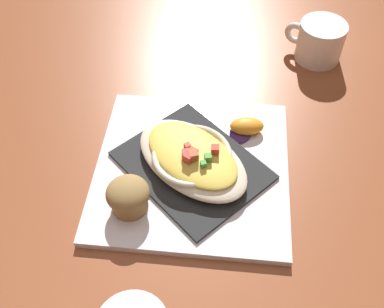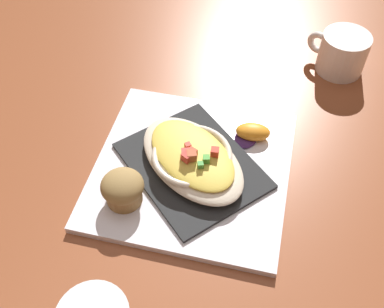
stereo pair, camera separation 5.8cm
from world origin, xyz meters
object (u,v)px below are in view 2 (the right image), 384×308
object	(u,v)px
gratin_dish	(192,157)
coffee_mug	(342,55)
orange_garnish	(252,133)
muffin	(123,189)
square_plate	(192,169)

from	to	relation	value
gratin_dish	coffee_mug	world-z (taller)	coffee_mug
gratin_dish	orange_garnish	bearing A→B (deg)	-56.26
orange_garnish	coffee_mug	xyz separation A→B (m)	(0.19, -0.18, 0.01)
muffin	orange_garnish	bearing A→B (deg)	-56.43
muffin	square_plate	bearing A→B (deg)	-56.52
square_plate	muffin	distance (m)	0.12
muffin	orange_garnish	size ratio (longest dim) A/B	0.95
orange_garnish	muffin	bearing A→B (deg)	123.57
gratin_dish	coffee_mug	xyz separation A→B (m)	(0.26, -0.27, -0.00)
gratin_dish	orange_garnish	size ratio (longest dim) A/B	3.46
muffin	coffee_mug	size ratio (longest dim) A/B	0.58
square_plate	coffee_mug	bearing A→B (deg)	-46.65
orange_garnish	coffee_mug	distance (m)	0.26
orange_garnish	coffee_mug	size ratio (longest dim) A/B	0.62
gratin_dish	muffin	distance (m)	0.12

